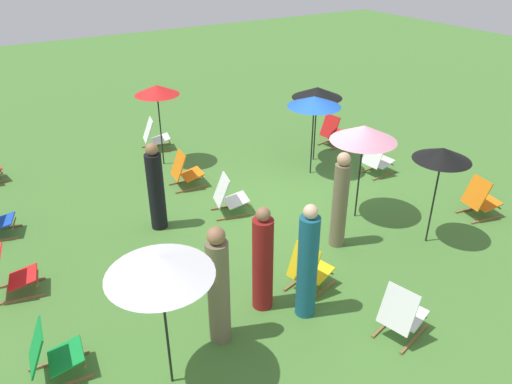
# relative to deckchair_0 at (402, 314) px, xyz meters

# --- Properties ---
(ground_plane) EXTENTS (40.00, 40.00, 0.00)m
(ground_plane) POSITION_rel_deckchair_0_xyz_m (3.89, -1.21, -0.37)
(ground_plane) COLOR #477A33
(deckchair_0) EXTENTS (0.65, 0.86, 0.83)m
(deckchair_0) POSITION_rel_deckchair_0_xyz_m (0.00, 0.00, 0.00)
(deckchair_0) COLOR olive
(deckchair_0) RESTS_ON ground
(deckchair_1) EXTENTS (0.54, 0.80, 0.83)m
(deckchair_1) POSITION_rel_deckchair_0_xyz_m (5.71, 0.69, 0.00)
(deckchair_1) COLOR olive
(deckchair_1) RESTS_ON ground
(deckchair_3) EXTENTS (0.61, 0.83, 0.83)m
(deckchair_3) POSITION_rel_deckchair_0_xyz_m (1.53, -3.74, 0.00)
(deckchair_3) COLOR olive
(deckchair_3) RESTS_ON ground
(deckchair_5) EXTENTS (0.54, 0.80, 0.83)m
(deckchair_5) POSITION_rel_deckchair_0_xyz_m (4.00, -3.35, 0.00)
(deckchair_5) COLOR olive
(deckchair_5) RESTS_ON ground
(deckchair_6) EXTENTS (0.62, 0.84, 0.83)m
(deckchair_6) POSITION_rel_deckchair_0_xyz_m (8.04, 0.51, 0.00)
(deckchair_6) COLOR olive
(deckchair_6) RESTS_ON ground
(deckchair_7) EXTENTS (0.58, 0.82, 0.83)m
(deckchair_7) POSITION_rel_deckchair_0_xyz_m (5.88, -3.59, 0.00)
(deckchair_7) COLOR olive
(deckchair_7) RESTS_ON ground
(deckchair_8) EXTENTS (0.61, 0.84, 0.83)m
(deckchair_8) POSITION_rel_deckchair_0_xyz_m (3.78, 4.50, 0.00)
(deckchair_8) COLOR olive
(deckchair_8) RESTS_ON ground
(deckchair_10) EXTENTS (0.55, 0.80, 0.83)m
(deckchair_10) POSITION_rel_deckchair_0_xyz_m (1.76, 4.29, 0.00)
(deckchair_10) COLOR olive
(deckchair_10) RESTS_ON ground
(deckchair_11) EXTENTS (0.65, 0.85, 0.83)m
(deckchair_11) POSITION_rel_deckchair_0_xyz_m (1.48, 0.49, 0.00)
(deckchair_11) COLOR olive
(deckchair_11) RESTS_ON ground
(deckchair_12) EXTENTS (0.63, 0.85, 0.83)m
(deckchair_12) POSITION_rel_deckchair_0_xyz_m (4.20, 0.43, 0.00)
(deckchair_12) COLOR olive
(deckchair_12) RESTS_ON ground
(umbrella_0) EXTENTS (1.19, 1.19, 1.85)m
(umbrella_0) POSITION_rel_deckchair_0_xyz_m (4.83, -2.08, 1.36)
(umbrella_0) COLOR black
(umbrella_0) RESTS_ON ground
(umbrella_1) EXTENTS (1.24, 1.24, 1.91)m
(umbrella_1) POSITION_rel_deckchair_0_xyz_m (2.79, -1.65, 1.39)
(umbrella_1) COLOR black
(umbrella_1) RESTS_ON ground
(umbrella_2) EXTENTS (1.24, 1.24, 1.94)m
(umbrella_2) POSITION_rel_deckchair_0_xyz_m (0.91, 3.06, 1.44)
(umbrella_2) COLOR black
(umbrella_2) RESTS_ON ground
(umbrella_3) EXTENTS (1.02, 1.02, 1.96)m
(umbrella_3) POSITION_rel_deckchair_0_xyz_m (7.09, 0.67, 1.47)
(umbrella_3) COLOR black
(umbrella_3) RESTS_ON ground
(umbrella_4) EXTENTS (0.98, 0.98, 1.85)m
(umbrella_4) POSITION_rel_deckchair_0_xyz_m (1.43, -2.17, 1.37)
(umbrella_4) COLOR black
(umbrella_4) RESTS_ON ground
(umbrella_5) EXTENTS (1.18, 1.18, 1.83)m
(umbrella_5) POSITION_rel_deckchair_0_xyz_m (5.40, -2.60, 1.33)
(umbrella_5) COLOR black
(umbrella_5) RESTS_ON ground
(person_0) EXTENTS (0.39, 0.39, 1.85)m
(person_0) POSITION_rel_deckchair_0_xyz_m (1.06, 0.87, 0.51)
(person_0) COLOR #195972
(person_0) RESTS_ON ground
(person_1) EXTENTS (0.40, 0.40, 1.71)m
(person_1) POSITION_rel_deckchair_0_xyz_m (1.53, 1.32, 0.44)
(person_1) COLOR maroon
(person_1) RESTS_ON ground
(person_2) EXTENTS (0.35, 0.35, 1.81)m
(person_2) POSITION_rel_deckchair_0_xyz_m (2.22, -0.70, 0.51)
(person_2) COLOR #72664C
(person_2) RESTS_ON ground
(person_3) EXTENTS (0.41, 0.41, 1.82)m
(person_3) POSITION_rel_deckchair_0_xyz_m (1.26, 2.18, 0.51)
(person_3) COLOR #72664C
(person_3) RESTS_ON ground
(person_4) EXTENTS (0.42, 0.42, 1.73)m
(person_4) POSITION_rel_deckchair_0_xyz_m (4.45, 1.82, 0.45)
(person_4) COLOR black
(person_4) RESTS_ON ground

